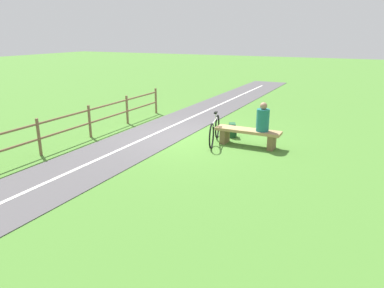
{
  "coord_description": "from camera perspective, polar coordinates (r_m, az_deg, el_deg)",
  "views": [
    {
      "loc": [
        -4.77,
        9.58,
        3.1
      ],
      "look_at": [
        -1.48,
        2.72,
        0.73
      ],
      "focal_mm": 33.52,
      "sensor_mm": 36.0,
      "label": 1
    }
  ],
  "objects": [
    {
      "name": "path_centre_line",
      "position": [
        8.68,
        -19.59,
        -4.55
      ],
      "size": [
        0.66,
        32.0,
        0.0
      ],
      "primitive_type": "cube",
      "rotation": [
        0.0,
        0.0,
        -0.02
      ],
      "color": "silver",
      "rests_on": "paved_path"
    },
    {
      "name": "bicycle",
      "position": [
        10.47,
        3.6,
        2.19
      ],
      "size": [
        0.47,
        1.77,
        0.9
      ],
      "rotation": [
        0.0,
        0.0,
        1.81
      ],
      "color": "black",
      "rests_on": "ground_plane"
    },
    {
      "name": "person_seated",
      "position": [
        10.06,
        11.2,
        3.94
      ],
      "size": [
        0.36,
        0.36,
        0.81
      ],
      "rotation": [
        0.0,
        0.0,
        -0.02
      ],
      "color": "#1E6B66",
      "rests_on": "bench"
    },
    {
      "name": "fence_roadside",
      "position": [
        10.74,
        -19.42,
        2.83
      ],
      "size": [
        0.17,
        9.72,
        1.0
      ],
      "rotation": [
        0.0,
        0.0,
        1.56
      ],
      "color": "brown",
      "rests_on": "ground_plane"
    },
    {
      "name": "ground_plane",
      "position": [
        11.14,
        -0.77,
        1.14
      ],
      "size": [
        80.0,
        80.0,
        0.0
      ],
      "primitive_type": "plane",
      "color": "#477A2D"
    },
    {
      "name": "backpack",
      "position": [
        11.16,
        6.44,
        2.19
      ],
      "size": [
        0.32,
        0.37,
        0.43
      ],
      "rotation": [
        0.0,
        0.0,
        1.99
      ],
      "color": "#1E4C2D",
      "rests_on": "ground_plane"
    },
    {
      "name": "paved_path",
      "position": [
        8.69,
        -19.58,
        -4.61
      ],
      "size": [
        2.75,
        36.03,
        0.02
      ],
      "primitive_type": "cube",
      "rotation": [
        0.0,
        0.0,
        -0.02
      ],
      "color": "#4C494C",
      "rests_on": "ground_plane"
    },
    {
      "name": "bench",
      "position": [
        10.29,
        8.86,
        1.53
      ],
      "size": [
        1.87,
        0.49,
        0.49
      ],
      "rotation": [
        0.0,
        0.0,
        -0.02
      ],
      "color": "#A88456",
      "rests_on": "ground_plane"
    }
  ]
}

